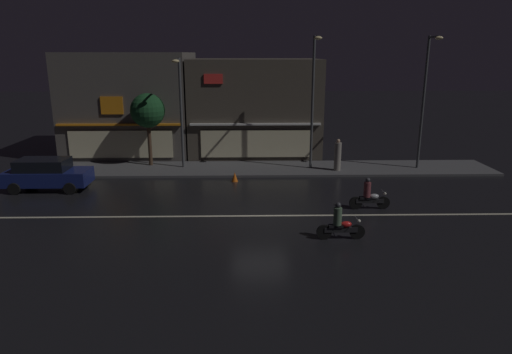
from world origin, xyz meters
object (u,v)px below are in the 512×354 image
parked_car_near_kerb (47,174)px  motorcycle_lead (340,224)px  streetlamp_east (425,93)px  streetlamp_mid (313,93)px  pedestrian_on_sidewalk (338,156)px  traffic_cone (235,177)px  motorcycle_following (369,196)px  streetlamp_west (180,104)px

parked_car_near_kerb → motorcycle_lead: (14.22, -7.06, -0.24)m
streetlamp_east → motorcycle_lead: streetlamp_east is taller
streetlamp_mid → motorcycle_lead: bearing=-92.0°
pedestrian_on_sidewalk → traffic_cone: bearing=-139.9°
motorcycle_following → pedestrian_on_sidewalk: bearing=90.1°
streetlamp_east → motorcycle_following: bearing=-124.9°
parked_car_near_kerb → motorcycle_lead: bearing=-26.4°
motorcycle_lead → motorcycle_following: same height
streetlamp_west → pedestrian_on_sidewalk: bearing=-4.7°
pedestrian_on_sidewalk → motorcycle_lead: pedestrian_on_sidewalk is taller
streetlamp_mid → traffic_cone: (-4.66, -2.33, -4.47)m
streetlamp_east → traffic_cone: 12.41m
streetlamp_east → streetlamp_mid: bearing=179.5°
pedestrian_on_sidewalk → motorcycle_following: 6.81m
parked_car_near_kerb → motorcycle_following: bearing=-12.2°
streetlamp_west → parked_car_near_kerb: (-6.64, -4.06, -3.23)m
parked_car_near_kerb → pedestrian_on_sidewalk: bearing=11.5°
streetlamp_mid → motorcycle_following: 8.47m
traffic_cone → streetlamp_east: bearing=11.3°
streetlamp_west → traffic_cone: (3.29, -2.70, -3.82)m
streetlamp_mid → streetlamp_west: bearing=177.3°
motorcycle_lead → traffic_cone: size_ratio=3.45×
streetlamp_east → motorcycle_following: size_ratio=4.16×
streetlamp_mid → motorcycle_lead: (-0.37, -10.75, -4.11)m
pedestrian_on_sidewalk → motorcycle_following: size_ratio=1.01×
motorcycle_lead → traffic_cone: motorcycle_lead is taller
traffic_cone → parked_car_near_kerb: bearing=-172.2°
streetlamp_east → motorcycle_lead: bearing=-123.5°
streetlamp_mid → motorcycle_lead: size_ratio=4.16×
streetlamp_west → parked_car_near_kerb: size_ratio=1.55×
motorcycle_lead → traffic_cone: (-4.29, 8.42, -0.36)m
streetlamp_west → streetlamp_east: (14.64, -0.43, 0.65)m
streetlamp_west → motorcycle_lead: streetlamp_west is taller
streetlamp_east → motorcycle_lead: size_ratio=4.16×
streetlamp_east → pedestrian_on_sidewalk: 6.35m
streetlamp_west → traffic_cone: 5.72m
streetlamp_west → motorcycle_lead: 13.89m
streetlamp_west → streetlamp_mid: 7.98m
parked_car_near_kerb → motorcycle_lead: size_ratio=2.26×
streetlamp_east → parked_car_near_kerb: streetlamp_east is taller
streetlamp_west → streetlamp_mid: (7.95, -0.37, 0.65)m
motorcycle_following → traffic_cone: motorcycle_following is taller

